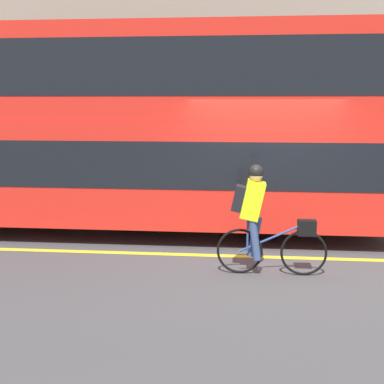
# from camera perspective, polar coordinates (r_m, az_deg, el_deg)

# --- Properties ---
(ground_plane) EXTENTS (80.00, 80.00, 0.00)m
(ground_plane) POSITION_cam_1_polar(r_m,az_deg,el_deg) (8.83, 7.55, -6.68)
(ground_plane) COLOR #424244
(road_center_line) EXTENTS (50.00, 0.14, 0.01)m
(road_center_line) POSITION_cam_1_polar(r_m,az_deg,el_deg) (8.72, 7.57, -6.86)
(road_center_line) COLOR yellow
(road_center_line) RESTS_ON ground_plane
(sidewalk_curb) EXTENTS (60.00, 2.38, 0.13)m
(sidewalk_curb) POSITION_cam_1_polar(r_m,az_deg,el_deg) (14.01, 6.96, -0.25)
(sidewalk_curb) COLOR gray
(sidewalk_curb) RESTS_ON ground_plane
(building_facade) EXTENTS (60.00, 0.30, 7.87)m
(building_facade) POSITION_cam_1_polar(r_m,az_deg,el_deg) (15.21, 7.18, 15.16)
(building_facade) COLOR gray
(building_facade) RESTS_ON ground_plane
(bus) EXTENTS (11.76, 2.56, 3.77)m
(bus) POSITION_cam_1_polar(r_m,az_deg,el_deg) (10.44, -12.25, 7.42)
(bus) COLOR black
(bus) RESTS_ON ground_plane
(cyclist_on_bike) EXTENTS (1.58, 0.32, 1.60)m
(cyclist_on_bike) POSITION_cam_1_polar(r_m,az_deg,el_deg) (7.67, 7.31, -2.53)
(cyclist_on_bike) COLOR black
(cyclist_on_bike) RESTS_ON ground_plane
(trash_bin) EXTENTS (0.54, 0.54, 0.86)m
(trash_bin) POSITION_cam_1_polar(r_m,az_deg,el_deg) (13.81, 4.52, 1.73)
(trash_bin) COLOR #515156
(trash_bin) RESTS_ON sidewalk_curb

